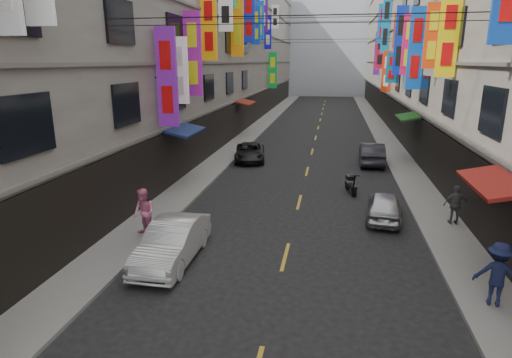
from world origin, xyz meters
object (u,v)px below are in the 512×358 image
at_px(pedestrian_lfar, 144,213).
at_px(pedestrian_rfar, 456,205).
at_px(scooter_far_right, 351,184).
at_px(pedestrian_rnear, 498,274).
at_px(car_left_far, 250,152).
at_px(car_left_mid, 172,242).
at_px(car_right_mid, 385,205).
at_px(car_right_far, 372,153).

xyz_separation_m(pedestrian_lfar, pedestrian_rfar, (11.84, 3.37, -0.11)).
bearing_deg(scooter_far_right, pedestrian_rnear, 95.70).
distance_m(car_left_far, pedestrian_lfar, 13.70).
relative_size(car_left_far, pedestrian_lfar, 2.28).
bearing_deg(pedestrian_rnear, car_left_mid, 10.16).
bearing_deg(scooter_far_right, pedestrian_lfar, 29.97).
relative_size(scooter_far_right, car_left_far, 0.43).
height_order(car_left_far, car_right_mid, car_right_mid).
bearing_deg(car_left_mid, car_left_far, 91.21).
height_order(car_left_far, pedestrian_rnear, pedestrian_rnear).
relative_size(scooter_far_right, car_left_mid, 0.42).
relative_size(scooter_far_right, pedestrian_rnear, 0.99).
height_order(car_left_far, pedestrian_rfar, pedestrian_rfar).
bearing_deg(pedestrian_rfar, car_left_mid, 22.98).
xyz_separation_m(car_left_mid, pedestrian_rfar, (10.12, 5.00, 0.24)).
bearing_deg(scooter_far_right, car_right_far, -116.14).
distance_m(car_right_mid, pedestrian_rnear, 6.90).
distance_m(car_left_mid, pedestrian_lfar, 2.39).
bearing_deg(car_left_far, pedestrian_rfar, -54.11).
xyz_separation_m(car_left_far, pedestrian_rnear, (9.93, -16.40, 0.43)).
height_order(car_right_mid, pedestrian_lfar, pedestrian_lfar).
height_order(car_left_mid, car_right_far, car_right_far).
relative_size(scooter_far_right, car_right_mid, 0.50).
xyz_separation_m(scooter_far_right, car_right_far, (1.54, 6.72, 0.26)).
relative_size(car_right_mid, car_right_far, 0.83).
bearing_deg(pedestrian_lfar, car_right_mid, 56.67).
xyz_separation_m(scooter_far_right, pedestrian_lfar, (-7.86, -7.37, 0.60)).
distance_m(car_left_mid, pedestrian_rnear, 9.68).
bearing_deg(car_right_mid, pedestrian_rnear, 115.48).
bearing_deg(car_right_far, pedestrian_rfar, 104.02).
bearing_deg(pedestrian_rfar, car_right_far, -80.47).
bearing_deg(car_right_far, pedestrian_lfar, 57.48).
bearing_deg(pedestrian_lfar, car_right_far, 90.60).
height_order(car_left_far, car_right_far, car_right_far).
distance_m(car_left_far, car_right_mid, 12.53).
bearing_deg(pedestrian_rnear, car_right_far, -66.49).
bearing_deg(scooter_far_right, car_right_mid, 96.31).
bearing_deg(car_left_far, car_right_far, -6.32).
distance_m(scooter_far_right, car_right_far, 6.90).
height_order(car_left_mid, car_left_far, car_left_mid).
relative_size(car_left_mid, pedestrian_lfar, 2.29).
bearing_deg(car_right_mid, car_left_mid, 42.89).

